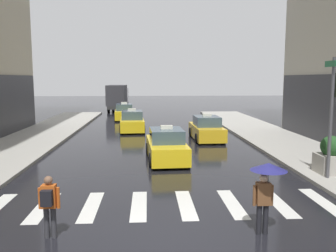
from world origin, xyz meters
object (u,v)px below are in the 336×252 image
(taxi_fourth, at_px, (124,113))
(box_truck, at_px, (118,97))
(pedestrian_with_backpack, at_px, (49,202))
(traffic_light_pole, at_px, (334,101))
(taxi_lead, at_px, (166,146))
(pedestrian_with_umbrella, at_px, (267,179))
(taxi_second, at_px, (206,129))
(planter_near_corner, at_px, (331,156))
(taxi_third, at_px, (132,122))

(taxi_fourth, bearing_deg, box_truck, 98.34)
(taxi_fourth, relative_size, pedestrian_with_backpack, 2.80)
(traffic_light_pole, distance_m, taxi_lead, 8.03)
(taxi_lead, bearing_deg, pedestrian_with_umbrella, -76.24)
(traffic_light_pole, height_order, taxi_second, traffic_light_pole)
(pedestrian_with_backpack, xyz_separation_m, planter_near_corner, (10.25, 5.34, -0.10))
(box_truck, height_order, pedestrian_with_backpack, box_truck)
(box_truck, bearing_deg, planter_near_corner, -70.11)
(box_truck, bearing_deg, pedestrian_with_backpack, -87.97)
(box_truck, height_order, pedestrian_with_umbrella, box_truck)
(taxi_lead, bearing_deg, box_truck, 99.54)
(traffic_light_pole, relative_size, taxi_lead, 1.04)
(traffic_light_pole, xyz_separation_m, box_truck, (-11.21, 32.68, -1.41))
(taxi_fourth, distance_m, pedestrian_with_umbrella, 27.82)
(pedestrian_with_umbrella, bearing_deg, box_truck, 100.55)
(taxi_lead, distance_m, pedestrian_with_backpack, 9.43)
(taxi_second, xyz_separation_m, planter_near_corner, (3.73, -9.40, 0.15))
(taxi_third, relative_size, taxi_fourth, 1.00)
(taxi_lead, height_order, taxi_third, same)
(taxi_lead, xyz_separation_m, pedestrian_with_umbrella, (2.16, -8.83, 0.79))
(taxi_second, relative_size, box_truck, 0.60)
(taxi_fourth, height_order, pedestrian_with_backpack, taxi_fourth)
(taxi_lead, xyz_separation_m, box_truck, (-4.80, 28.56, 1.13))
(taxi_third, xyz_separation_m, box_truck, (-2.61, 18.10, 1.13))
(taxi_third, bearing_deg, taxi_lead, -78.16)
(taxi_lead, height_order, taxi_fourth, same)
(taxi_lead, distance_m, taxi_fourth, 18.72)
(traffic_light_pole, bearing_deg, pedestrian_with_backpack, -154.84)
(taxi_second, distance_m, planter_near_corner, 10.12)
(taxi_second, xyz_separation_m, pedestrian_with_umbrella, (-0.88, -14.81, 0.79))
(pedestrian_with_backpack, height_order, planter_near_corner, planter_near_corner)
(taxi_third, relative_size, planter_near_corner, 2.89)
(pedestrian_with_backpack, bearing_deg, pedestrian_with_umbrella, -0.68)
(taxi_second, xyz_separation_m, pedestrian_with_backpack, (-6.52, -14.75, 0.25))
(traffic_light_pole, xyz_separation_m, taxi_fourth, (-9.72, 22.55, -2.53))
(pedestrian_with_umbrella, xyz_separation_m, planter_near_corner, (4.61, 5.41, -0.64))
(traffic_light_pole, xyz_separation_m, taxi_lead, (-6.41, 4.12, -2.53))
(taxi_lead, distance_m, planter_near_corner, 7.59)
(pedestrian_with_backpack, bearing_deg, box_truck, 92.03)
(box_truck, xyz_separation_m, planter_near_corner, (11.57, -31.98, -0.98))
(taxi_fourth, bearing_deg, taxi_lead, -79.80)
(pedestrian_with_backpack, bearing_deg, taxi_lead, 68.36)
(taxi_lead, xyz_separation_m, taxi_second, (3.04, 5.98, 0.00))
(taxi_second, relative_size, taxi_third, 0.99)
(taxi_second, distance_m, pedestrian_with_backpack, 16.12)
(taxi_lead, bearing_deg, planter_near_corner, -26.80)
(taxi_third, height_order, pedestrian_with_umbrella, pedestrian_with_umbrella)
(taxi_lead, bearing_deg, taxi_third, 101.84)
(planter_near_corner, bearing_deg, box_truck, 109.89)
(taxi_fourth, bearing_deg, traffic_light_pole, -66.68)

